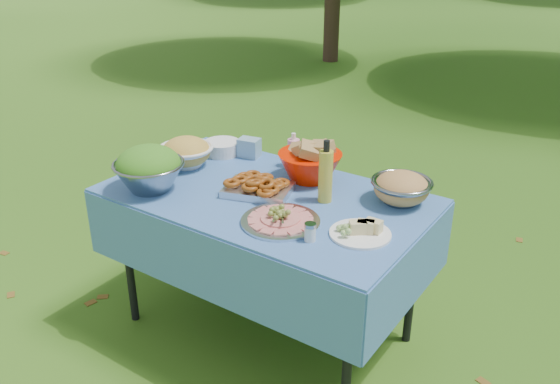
{
  "coord_description": "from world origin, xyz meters",
  "views": [
    {
      "loc": [
        1.43,
        -1.98,
        1.92
      ],
      "look_at": [
        0.08,
        0.0,
        0.79
      ],
      "focal_mm": 38.0,
      "sensor_mm": 36.0,
      "label": 1
    }
  ],
  "objects_px": {
    "plate_stack": "(222,148)",
    "oil_bottle": "(326,171)",
    "charcuterie_platter": "(280,214)",
    "picnic_table": "(267,265)",
    "bread_bowl": "(310,159)",
    "pasta_bowl_steel": "(401,188)",
    "salad_bowl": "(149,168)"
  },
  "relations": [
    {
      "from": "oil_bottle",
      "to": "charcuterie_platter",
      "type": "bearing_deg",
      "value": -99.44
    },
    {
      "from": "charcuterie_platter",
      "to": "oil_bottle",
      "type": "height_order",
      "value": "oil_bottle"
    },
    {
      "from": "plate_stack",
      "to": "charcuterie_platter",
      "type": "distance_m",
      "value": 0.84
    },
    {
      "from": "bread_bowl",
      "to": "oil_bottle",
      "type": "bearing_deg",
      "value": -42.3
    },
    {
      "from": "picnic_table",
      "to": "oil_bottle",
      "type": "distance_m",
      "value": 0.59
    },
    {
      "from": "plate_stack",
      "to": "bread_bowl",
      "type": "height_order",
      "value": "bread_bowl"
    },
    {
      "from": "salad_bowl",
      "to": "pasta_bowl_steel",
      "type": "relative_size",
      "value": 1.22
    },
    {
      "from": "picnic_table",
      "to": "pasta_bowl_steel",
      "type": "height_order",
      "value": "pasta_bowl_steel"
    },
    {
      "from": "plate_stack",
      "to": "pasta_bowl_steel",
      "type": "xyz_separation_m",
      "value": [
        1.03,
        -0.01,
        0.04
      ]
    },
    {
      "from": "pasta_bowl_steel",
      "to": "oil_bottle",
      "type": "distance_m",
      "value": 0.34
    },
    {
      "from": "bread_bowl",
      "to": "pasta_bowl_steel",
      "type": "bearing_deg",
      "value": 1.63
    },
    {
      "from": "pasta_bowl_steel",
      "to": "oil_bottle",
      "type": "bearing_deg",
      "value": -147.7
    },
    {
      "from": "picnic_table",
      "to": "salad_bowl",
      "type": "xyz_separation_m",
      "value": [
        -0.47,
        -0.26,
        0.49
      ]
    },
    {
      "from": "picnic_table",
      "to": "pasta_bowl_steel",
      "type": "bearing_deg",
      "value": 26.77
    },
    {
      "from": "plate_stack",
      "to": "pasta_bowl_steel",
      "type": "bearing_deg",
      "value": -0.46
    },
    {
      "from": "plate_stack",
      "to": "oil_bottle",
      "type": "distance_m",
      "value": 0.77
    },
    {
      "from": "salad_bowl",
      "to": "picnic_table",
      "type": "bearing_deg",
      "value": 28.7
    },
    {
      "from": "salad_bowl",
      "to": "oil_bottle",
      "type": "relative_size",
      "value": 1.13
    },
    {
      "from": "plate_stack",
      "to": "salad_bowl",
      "type": "bearing_deg",
      "value": -88.42
    },
    {
      "from": "bread_bowl",
      "to": "charcuterie_platter",
      "type": "distance_m",
      "value": 0.47
    },
    {
      "from": "picnic_table",
      "to": "plate_stack",
      "type": "height_order",
      "value": "plate_stack"
    },
    {
      "from": "salad_bowl",
      "to": "plate_stack",
      "type": "distance_m",
      "value": 0.54
    },
    {
      "from": "salad_bowl",
      "to": "bread_bowl",
      "type": "relative_size",
      "value": 1.05
    },
    {
      "from": "picnic_table",
      "to": "oil_bottle",
      "type": "height_order",
      "value": "oil_bottle"
    },
    {
      "from": "plate_stack",
      "to": "pasta_bowl_steel",
      "type": "height_order",
      "value": "pasta_bowl_steel"
    },
    {
      "from": "plate_stack",
      "to": "oil_bottle",
      "type": "height_order",
      "value": "oil_bottle"
    },
    {
      "from": "plate_stack",
      "to": "pasta_bowl_steel",
      "type": "distance_m",
      "value": 1.03
    },
    {
      "from": "bread_bowl",
      "to": "oil_bottle",
      "type": "xyz_separation_m",
      "value": [
        0.18,
        -0.17,
        0.04
      ]
    },
    {
      "from": "oil_bottle",
      "to": "pasta_bowl_steel",
      "type": "bearing_deg",
      "value": 32.3
    },
    {
      "from": "plate_stack",
      "to": "oil_bottle",
      "type": "xyz_separation_m",
      "value": [
        0.74,
        -0.19,
        0.11
      ]
    },
    {
      "from": "pasta_bowl_steel",
      "to": "picnic_table",
      "type": "bearing_deg",
      "value": -153.23
    },
    {
      "from": "bread_bowl",
      "to": "oil_bottle",
      "type": "height_order",
      "value": "oil_bottle"
    }
  ]
}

